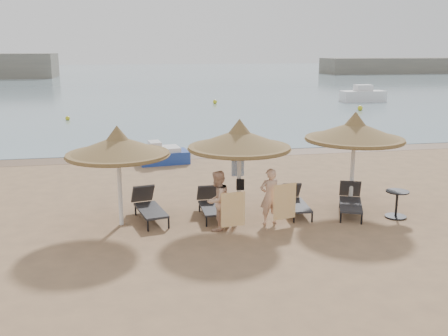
# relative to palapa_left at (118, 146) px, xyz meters

# --- Properties ---
(ground) EXTENTS (160.00, 160.00, 0.00)m
(ground) POSITION_rel_palapa_left_xyz_m (3.56, -0.64, -2.20)
(ground) COLOR #95704C
(ground) RESTS_ON ground
(sea) EXTENTS (200.00, 140.00, 0.03)m
(sea) POSITION_rel_palapa_left_xyz_m (3.56, 79.36, -2.19)
(sea) COLOR slate
(sea) RESTS_ON ground
(wet_sand_strip) EXTENTS (200.00, 1.60, 0.01)m
(wet_sand_strip) POSITION_rel_palapa_left_xyz_m (3.56, 8.76, -2.20)
(wet_sand_strip) COLOR brown
(wet_sand_strip) RESTS_ON ground
(palapa_left) EXTENTS (2.79, 2.79, 2.76)m
(palapa_left) POSITION_rel_palapa_left_xyz_m (0.00, 0.00, 0.00)
(palapa_left) COLOR silver
(palapa_left) RESTS_ON ground
(palapa_center) EXTENTS (2.89, 2.89, 2.87)m
(palapa_center) POSITION_rel_palapa_left_xyz_m (3.30, -0.08, 0.08)
(palapa_center) COLOR silver
(palapa_center) RESTS_ON ground
(palapa_right) EXTENTS (2.96, 2.96, 2.93)m
(palapa_right) POSITION_rel_palapa_left_xyz_m (6.90, 0.32, 0.13)
(palapa_right) COLOR silver
(palapa_right) RESTS_ON ground
(lounger_far_left) EXTENTS (1.01, 1.99, 0.85)m
(lounger_far_left) POSITION_rel_palapa_left_xyz_m (0.76, 0.40, -1.82)
(lounger_far_left) COLOR black
(lounger_far_left) RESTS_ON ground
(lounger_near_left) EXTENTS (0.59, 1.75, 0.78)m
(lounger_near_left) POSITION_rel_palapa_left_xyz_m (2.54, 0.33, -1.85)
(lounger_near_left) COLOR black
(lounger_near_left) RESTS_ON ground
(lounger_near_right) EXTENTS (0.73, 1.77, 0.77)m
(lounger_near_right) POSITION_rel_palapa_left_xyz_m (5.06, 0.13, -1.85)
(lounger_near_right) COLOR black
(lounger_near_right) RESTS_ON ground
(lounger_far_right) EXTENTS (1.30, 1.97, 0.84)m
(lounger_far_right) POSITION_rel_palapa_left_xyz_m (6.65, -0.19, -1.82)
(lounger_far_right) COLOR black
(lounger_far_right) RESTS_ON ground
(side_table) EXTENTS (0.65, 0.65, 0.79)m
(side_table) POSITION_rel_palapa_left_xyz_m (7.75, -0.87, -1.83)
(side_table) COLOR black
(side_table) RESTS_ON ground
(person_left) EXTENTS (1.01, 1.00, 1.87)m
(person_left) POSITION_rel_palapa_left_xyz_m (2.54, -0.86, -1.27)
(person_left) COLOR #D9AA8C
(person_left) RESTS_ON ground
(person_right) EXTENTS (0.87, 0.60, 1.83)m
(person_right) POSITION_rel_palapa_left_xyz_m (4.03, -0.69, -1.29)
(person_right) COLOR #D9AA8C
(person_right) RESTS_ON ground
(towel_left) EXTENTS (0.67, 0.11, 0.94)m
(towel_left) POSITION_rel_palapa_left_xyz_m (2.89, -1.21, -1.55)
(towel_left) COLOR orange
(towel_left) RESTS_ON ground
(towel_right) EXTENTS (0.69, 0.20, 1.00)m
(towel_right) POSITION_rel_palapa_left_xyz_m (4.38, -0.94, -1.51)
(towel_right) COLOR orange
(towel_right) RESTS_ON ground
(bag_patterned) EXTENTS (0.35, 0.13, 0.43)m
(bag_patterned) POSITION_rel_palapa_left_xyz_m (3.30, 0.10, -0.77)
(bag_patterned) COLOR white
(bag_patterned) RESTS_ON ground
(bag_dark) EXTENTS (0.23, 0.14, 0.31)m
(bag_dark) POSITION_rel_palapa_left_xyz_m (3.30, -0.24, -1.16)
(bag_dark) COLOR black
(bag_dark) RESTS_ON ground
(pedal_boat) EXTENTS (2.17, 1.45, 0.95)m
(pedal_boat) POSITION_rel_palapa_left_xyz_m (1.70, 7.47, -1.85)
(pedal_boat) COLOR #1E3B94
(pedal_boat) RESTS_ON ground
(buoy_left) EXTENTS (0.31, 0.31, 0.31)m
(buoy_left) POSITION_rel_palapa_left_xyz_m (-3.70, 21.67, -2.05)
(buoy_left) COLOR gold
(buoy_left) RESTS_ON ground
(buoy_mid) EXTENTS (0.38, 0.38, 0.38)m
(buoy_mid) POSITION_rel_palapa_left_xyz_m (7.93, 30.13, -2.01)
(buoy_mid) COLOR gold
(buoy_mid) RESTS_ON ground
(buoy_right) EXTENTS (0.40, 0.40, 0.40)m
(buoy_right) POSITION_rel_palapa_left_xyz_m (18.26, 23.06, -2.00)
(buoy_right) COLOR gold
(buoy_right) RESTS_ON ground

